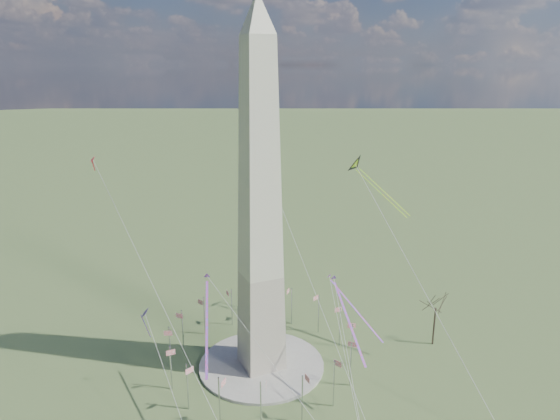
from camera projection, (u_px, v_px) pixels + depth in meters
name	position (u px, v px, depth m)	size (l,w,h in m)	color
ground	(262.00, 366.00, 144.54)	(2000.00, 2000.00, 0.00)	#476030
plaza	(262.00, 364.00, 144.42)	(36.00, 36.00, 0.80)	#A7A599
washington_monument	(260.00, 207.00, 131.13)	(15.56, 15.56, 100.00)	#B9A99B
flagpole_ring	(261.00, 343.00, 142.50)	(54.40, 54.40, 13.00)	silver
tree_near	(436.00, 305.00, 152.10)	(10.63, 10.63, 18.60)	#413027
kite_delta_black	(358.00, 167.00, 158.74)	(14.82, 20.84, 17.59)	black
kite_diamond_purple	(145.00, 316.00, 130.30)	(2.46, 3.11, 9.09)	#391C7E
kite_streamer_left	(344.00, 307.00, 130.58)	(4.47, 22.13, 15.24)	#F52654
kite_streamer_mid	(207.00, 309.00, 122.90)	(8.59, 22.80, 16.17)	#F52654
kite_streamer_right	(347.00, 299.00, 155.89)	(8.46, 21.78, 15.48)	#F52654
kite_small_red	(93.00, 161.00, 141.87)	(1.24, 1.92, 4.21)	#F61D35
kite_small_white	(258.00, 148.00, 172.94)	(1.56, 2.37, 5.12)	silver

